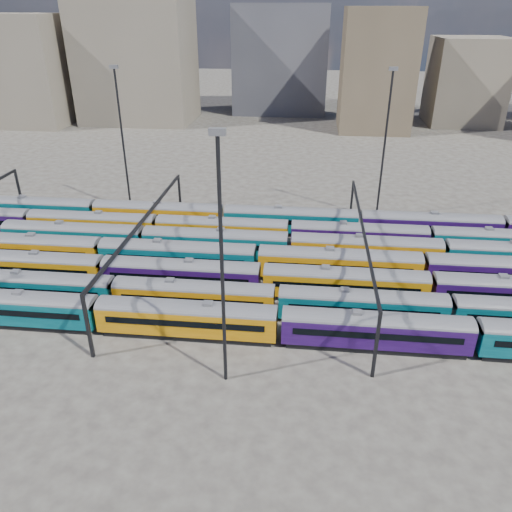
# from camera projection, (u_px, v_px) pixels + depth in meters

# --- Properties ---
(ground) EXTENTS (500.00, 500.00, 0.00)m
(ground) POSITION_uv_depth(u_px,v_px,m) (286.00, 277.00, 70.30)
(ground) COLOR #3C3733
(ground) RESTS_ON ground
(rake_0) EXTENTS (147.72, 3.09, 5.20)m
(rake_0) POSITION_uv_depth(u_px,v_px,m) (376.00, 327.00, 54.74)
(rake_0) COLOR black
(rake_0) RESTS_ON ground
(rake_1) EXTENTS (142.33, 2.97, 5.00)m
(rake_1) POSITION_uv_depth(u_px,v_px,m) (362.00, 303.00, 59.32)
(rake_1) COLOR black
(rake_1) RESTS_ON ground
(rake_2) EXTENTS (106.78, 3.13, 5.27)m
(rake_2) POSITION_uv_depth(u_px,v_px,m) (181.00, 272.00, 65.93)
(rake_2) COLOR black
(rake_2) RESTS_ON ground
(rake_3) EXTENTS (112.40, 3.29, 5.56)m
(rake_3) POSITION_uv_depth(u_px,v_px,m) (339.00, 261.00, 68.29)
(rake_3) COLOR black
(rake_3) RESTS_ON ground
(rake_4) EXTENTS (110.09, 3.22, 5.44)m
(rake_4) POSITION_uv_depth(u_px,v_px,m) (366.00, 247.00, 72.36)
(rake_4) COLOR black
(rake_4) RESTS_ON ground
(rake_5) EXTENTS (148.99, 3.11, 5.24)m
(rake_5) POSITION_uv_depth(u_px,v_px,m) (222.00, 228.00, 78.96)
(rake_5) COLOR black
(rake_5) RESTS_ON ground
(rake_6) EXTENTS (111.51, 3.26, 5.51)m
(rake_6) POSITION_uv_depth(u_px,v_px,m) (291.00, 218.00, 82.31)
(rake_6) COLOR black
(rake_6) RESTS_ON ground
(gantry_1) EXTENTS (0.35, 40.35, 8.03)m
(gantry_1) POSITION_uv_depth(u_px,v_px,m) (143.00, 227.00, 69.16)
(gantry_1) COLOR black
(gantry_1) RESTS_ON ground
(gantry_2) EXTENTS (0.35, 40.35, 8.03)m
(gantry_2) POSITION_uv_depth(u_px,v_px,m) (363.00, 237.00, 66.27)
(gantry_2) COLOR black
(gantry_2) RESTS_ON ground
(mast_1) EXTENTS (1.40, 0.50, 25.60)m
(mast_1) POSITION_uv_depth(u_px,v_px,m) (122.00, 136.00, 86.39)
(mast_1) COLOR black
(mast_1) RESTS_ON ground
(mast_2) EXTENTS (1.40, 0.50, 25.60)m
(mast_2) POSITION_uv_depth(u_px,v_px,m) (222.00, 258.00, 44.96)
(mast_2) COLOR black
(mast_2) RESTS_ON ground
(mast_3) EXTENTS (1.40, 0.50, 25.60)m
(mast_3) POSITION_uv_depth(u_px,v_px,m) (385.00, 140.00, 83.84)
(mast_3) COLOR black
(mast_3) RESTS_ON ground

